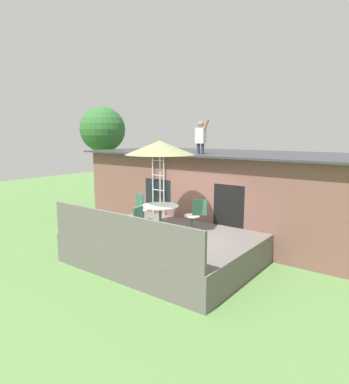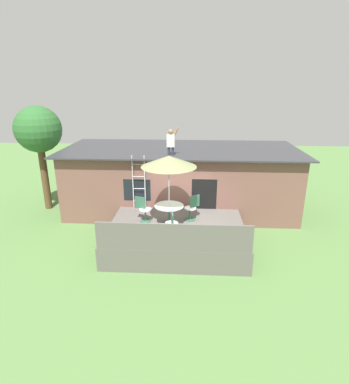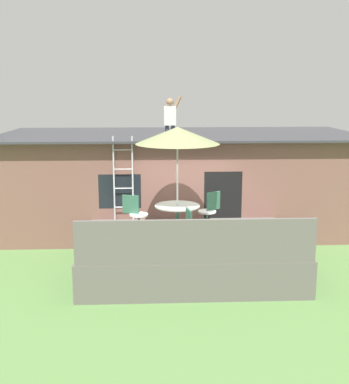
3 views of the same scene
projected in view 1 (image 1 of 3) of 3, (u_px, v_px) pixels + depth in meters
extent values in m
plane|color=#567F42|center=(168.00, 260.00, 9.51)|extent=(40.00, 40.00, 0.00)
cube|color=brown|center=(229.00, 193.00, 12.11)|extent=(10.00, 4.00, 2.82)
cube|color=#38383D|center=(231.00, 153.00, 11.87)|extent=(10.50, 4.50, 0.06)
cube|color=black|center=(158.00, 192.00, 11.52)|extent=(1.10, 0.03, 0.90)
cube|color=black|center=(228.00, 218.00, 10.00)|extent=(1.00, 0.03, 2.00)
cube|color=#605B56|center=(168.00, 246.00, 9.45)|extent=(4.83, 3.81, 0.80)
cube|color=#605B56|center=(119.00, 232.00, 7.84)|extent=(4.73, 0.08, 0.90)
cylinder|color=#33664C|center=(160.00, 231.00, 9.53)|extent=(0.48, 0.48, 0.03)
cylinder|color=#33664C|center=(160.00, 218.00, 9.47)|extent=(0.07, 0.07, 0.71)
cylinder|color=#999E93|center=(160.00, 206.00, 9.41)|extent=(1.04, 1.04, 0.03)
cylinder|color=silver|center=(160.00, 189.00, 9.33)|extent=(0.04, 0.04, 2.40)
cone|color=#8C9360|center=(160.00, 148.00, 9.13)|extent=(1.90, 1.90, 0.38)
cylinder|color=silver|center=(153.00, 182.00, 11.45)|extent=(0.04, 0.04, 2.20)
cylinder|color=silver|center=(164.00, 183.00, 11.17)|extent=(0.04, 0.04, 2.20)
cylinder|color=silver|center=(158.00, 205.00, 11.43)|extent=(0.48, 0.03, 0.03)
cylinder|color=silver|center=(158.00, 190.00, 11.35)|extent=(0.48, 0.03, 0.03)
cylinder|color=silver|center=(158.00, 175.00, 11.27)|extent=(0.48, 0.03, 0.03)
cylinder|color=silver|center=(158.00, 160.00, 11.18)|extent=(0.48, 0.03, 0.03)
cylinder|color=#33384C|center=(198.00, 149.00, 10.97)|extent=(0.10, 0.10, 0.34)
cylinder|color=#33384C|center=(203.00, 149.00, 10.88)|extent=(0.10, 0.10, 0.34)
cube|color=silver|center=(201.00, 136.00, 10.86)|extent=(0.32, 0.20, 0.50)
sphere|color=#997051|center=(201.00, 124.00, 10.79)|extent=(0.20, 0.20, 0.20)
cylinder|color=#997051|center=(206.00, 126.00, 10.70)|extent=(0.26, 0.08, 0.44)
cylinder|color=#33664C|center=(144.00, 224.00, 10.28)|extent=(0.40, 0.40, 0.02)
cylinder|color=#33664C|center=(143.00, 217.00, 10.24)|extent=(0.06, 0.06, 0.44)
cylinder|color=silver|center=(143.00, 209.00, 10.20)|extent=(0.44, 0.44, 0.04)
cube|color=#33664C|center=(140.00, 201.00, 10.32)|extent=(0.39, 0.16, 0.44)
cylinder|color=#33664C|center=(192.00, 231.00, 9.48)|extent=(0.40, 0.40, 0.02)
cylinder|color=#33664C|center=(192.00, 224.00, 9.45)|extent=(0.06, 0.06, 0.44)
cylinder|color=silver|center=(192.00, 216.00, 9.41)|extent=(0.44, 0.44, 0.04)
cube|color=#33664C|center=(200.00, 207.00, 9.36)|extent=(0.35, 0.26, 0.44)
cylinder|color=#33664C|center=(143.00, 240.00, 8.74)|extent=(0.40, 0.40, 0.02)
cylinder|color=#33664C|center=(143.00, 231.00, 8.70)|extent=(0.06, 0.06, 0.44)
cylinder|color=silver|center=(143.00, 223.00, 8.66)|extent=(0.44, 0.44, 0.04)
cube|color=#33664C|center=(138.00, 215.00, 8.44)|extent=(0.11, 0.40, 0.44)
cylinder|color=brown|center=(104.00, 175.00, 15.51)|extent=(0.32, 0.32, 3.32)
sphere|color=#2D662D|center=(103.00, 129.00, 15.16)|extent=(2.03, 2.03, 2.03)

